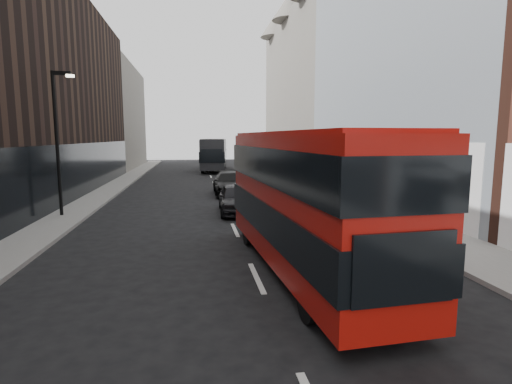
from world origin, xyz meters
name	(u,v)px	position (x,y,z in m)	size (l,w,h in m)	color
sidewalk_right	(321,191)	(7.50, 25.00, 0.07)	(3.00, 80.00, 0.15)	slate
sidewalk_left	(100,196)	(-8.00, 25.00, 0.07)	(2.00, 80.00, 0.15)	slate
building_modern_block	(407,41)	(11.47, 21.00, 9.90)	(5.03, 22.00, 20.00)	#AFB4BA
building_victorian	(304,89)	(11.38, 44.00, 9.66)	(6.50, 24.00, 21.00)	slate
building_left_mid	(62,97)	(-11.50, 30.00, 7.00)	(5.00, 24.00, 14.00)	black
building_left_far	(117,118)	(-11.50, 52.00, 6.50)	(5.00, 20.00, 13.00)	slate
street_lamp	(58,134)	(-8.22, 18.00, 4.18)	(1.06, 0.22, 7.00)	black
red_bus	(304,195)	(1.48, 8.38, 2.31)	(3.12, 10.44, 4.17)	#AC110A
grey_bus	(214,154)	(0.80, 45.70, 2.04)	(3.91, 11.96, 3.80)	black
car_a	(236,198)	(0.50, 18.06, 0.78)	(1.84, 4.56, 1.56)	black
car_b	(253,183)	(2.60, 26.00, 0.62)	(1.31, 3.76, 1.24)	#979A9F
car_c	(230,183)	(0.76, 24.92, 0.79)	(2.22, 5.45, 1.58)	black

